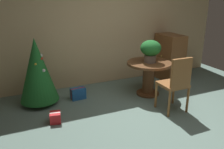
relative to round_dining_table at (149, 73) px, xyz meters
name	(u,v)px	position (x,y,z in m)	size (l,w,h in m)	color
ground_plane	(158,121)	(-0.45, -1.07, -0.48)	(6.60, 6.60, 0.00)	slate
back_wall_panel	(108,29)	(-0.45, 1.13, 0.82)	(6.00, 0.10, 2.60)	tan
round_dining_table	(149,73)	(0.00, 0.00, 0.00)	(0.93, 0.93, 0.72)	brown
flower_vase	(151,49)	(0.01, -0.01, 0.51)	(0.42, 0.43, 0.46)	#665B51
wooden_chair_near	(176,82)	(0.00, -0.89, 0.10)	(0.45, 0.45, 1.04)	brown
holiday_tree	(37,70)	(-2.20, 0.46, 0.21)	(0.74, 0.74, 1.31)	brown
gift_box_blue	(78,93)	(-1.45, 0.37, -0.36)	(0.31, 0.19, 0.24)	#1E569E
gift_box_red	(55,117)	(-2.07, -0.39, -0.39)	(0.21, 0.23, 0.18)	red
wooden_cabinet	(169,57)	(1.00, 0.64, 0.09)	(0.49, 0.73, 1.14)	brown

